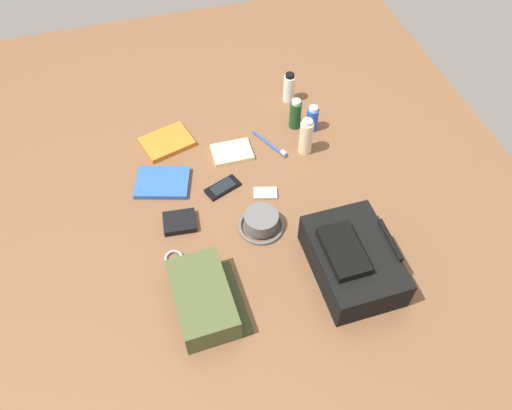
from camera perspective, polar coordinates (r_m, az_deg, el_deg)
ground_plane at (r=1.76m, az=0.00°, el=-1.04°), size 2.64×2.02×0.02m
backpack at (r=1.60m, az=10.85°, el=-6.11°), size 0.34×0.24×0.15m
toiletry_pouch at (r=1.53m, az=-5.94°, el=-10.51°), size 0.28×0.21×0.10m
bucket_hat at (r=1.70m, az=0.65°, el=-1.91°), size 0.16×0.16×0.06m
toothpaste_tube at (r=2.13m, az=3.78°, el=13.11°), size 0.05×0.05×0.13m
shampoo_bottle at (r=2.01m, az=4.47°, el=10.23°), size 0.05×0.05×0.13m
deodorant_spray at (r=2.01m, az=6.40°, el=9.69°), size 0.05×0.05×0.11m
lotion_bottle at (r=1.90m, az=5.69°, el=7.70°), size 0.05×0.05×0.16m
paperback_novel at (r=2.00m, az=-10.06°, el=7.03°), size 0.19×0.22×0.02m
travel_guidebook at (r=1.86m, az=-10.53°, el=2.49°), size 0.19×0.22×0.02m
cell_phone at (r=1.82m, az=-3.80°, el=2.00°), size 0.10×0.14×0.01m
media_player at (r=1.80m, az=1.05°, el=1.34°), size 0.07×0.09×0.01m
wristwatch at (r=1.66m, az=-9.27°, el=-6.04°), size 0.07×0.06×0.01m
toothbrush at (r=1.96m, az=1.74°, el=6.80°), size 0.17×0.09×0.02m
wallet at (r=1.73m, az=-8.63°, el=-1.92°), size 0.10×0.12×0.02m
notepad at (r=1.93m, az=-2.73°, el=5.99°), size 0.11×0.15×0.02m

